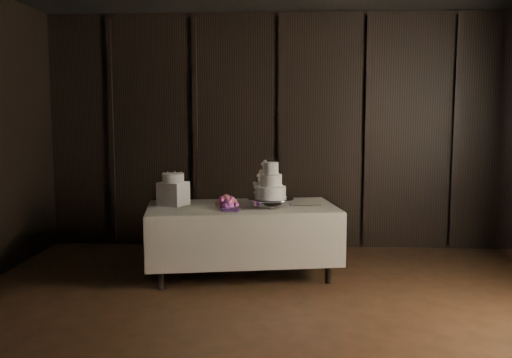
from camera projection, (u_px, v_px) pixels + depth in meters
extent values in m
cube|color=black|center=(280.00, 132.00, 7.33)|extent=(6.04, 0.04, 3.04)
cube|color=beige|center=(242.00, 206.00, 6.05)|extent=(2.13, 1.37, 0.01)
cube|color=white|center=(242.00, 243.00, 6.09)|extent=(1.96, 1.22, 0.71)
cylinder|color=silver|center=(271.00, 202.00, 6.00)|extent=(0.63, 0.63, 0.09)
cylinder|color=white|center=(271.00, 192.00, 5.99)|extent=(0.32, 0.32, 0.13)
cylinder|color=white|center=(271.00, 180.00, 5.97)|extent=(0.23, 0.23, 0.13)
cylinder|color=white|center=(271.00, 168.00, 5.96)|extent=(0.16, 0.16, 0.13)
cube|color=white|center=(173.00, 194.00, 6.08)|extent=(0.34, 0.34, 0.25)
cylinder|color=white|center=(173.00, 178.00, 6.06)|extent=(0.23, 0.23, 0.09)
cube|color=silver|center=(299.00, 206.00, 6.03)|extent=(0.37, 0.04, 0.01)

